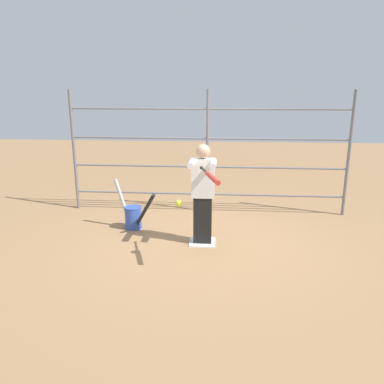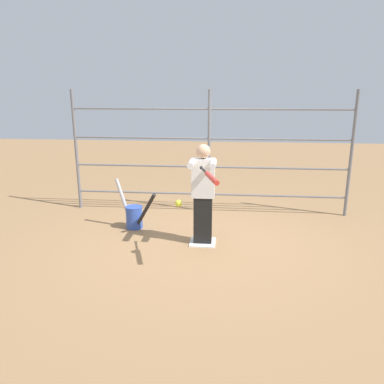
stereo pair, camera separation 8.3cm
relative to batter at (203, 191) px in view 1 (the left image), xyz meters
The scene contains 7 objects.
ground_plane 0.85m from the batter, 90.00° to the right, with size 24.00×24.00×0.00m, color #9E754C.
home_plate 0.84m from the batter, 90.00° to the right, with size 0.40×0.40×0.02m.
fence_backstop 1.65m from the batter, 90.00° to the right, with size 5.32×0.06×2.35m.
batter is the anchor object (origin of this frame).
baseball_bat_swinging 0.99m from the batter, 99.59° to the left, with size 0.30×0.81×0.08m.
softball_in_flight 0.72m from the batter, 66.39° to the left, with size 0.10×0.10×0.10m.
bat_bucket 1.48m from the batter, 23.97° to the right, with size 0.83×0.60×0.87m.
Camera 1 is at (-0.29, 5.50, 2.34)m, focal length 35.00 mm.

